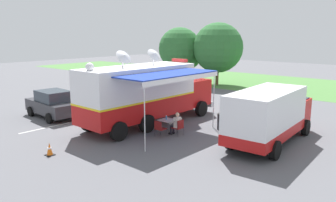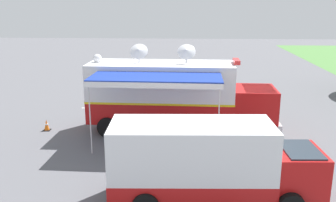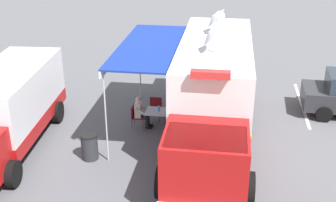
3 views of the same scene
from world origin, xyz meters
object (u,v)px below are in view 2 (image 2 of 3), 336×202
Objects in this scene: water_bottle at (160,127)px; support_truck at (208,162)px; folding_table at (160,131)px; car_behind_truck at (136,88)px; seated_responder at (159,136)px; traffic_cone at (47,125)px; trash_bin at (218,153)px; folding_chair_beside_table at (141,135)px; command_truck at (176,94)px; folding_chair_at_table at (158,141)px.

water_bottle is 0.03× the size of support_truck.
car_behind_truck is at bearing -164.47° from folding_table.
traffic_cone is at bearing -111.42° from seated_responder.
trash_bin is at bearing 66.82° from traffic_cone.
seated_responder is at bearing -2.49° from water_bottle.
seated_responder is (0.71, -0.03, -0.18)m from water_bottle.
car_behind_truck is at bearing -162.22° from support_truck.
folding_chair_beside_table reaches higher than folding_table.
folding_table is 0.94× the size of folding_chair_beside_table.
command_truck is at bearing 146.67° from folding_chair_beside_table.
folding_table is at bearing 177.33° from seated_responder.
trash_bin reaches higher than traffic_cone.
car_behind_truck is (-5.74, -2.82, -1.07)m from command_truck.
support_truck is 1.60× the size of car_behind_truck.
support_truck is (5.01, 1.91, 0.55)m from water_bottle.
trash_bin is at bearing 169.10° from support_truck.
seated_responder is at bearing -13.84° from command_truck.
command_truck is 4.65m from trash_bin.
folding_table is 0.19m from water_bottle.
trash_bin reaches higher than folding_chair_at_table.
folding_table is 0.65× the size of seated_responder.
water_bottle is 3.22m from trash_bin.
folding_chair_at_table is at bearing -2.35° from folding_table.
folding_chair_at_table is 0.70× the size of seated_responder.
command_truck reaches higher than traffic_cone.
car_behind_truck is (-7.84, -2.18, 0.21)m from folding_table.
water_bottle is at bearing 177.76° from folding_chair_at_table.
folding_chair_beside_table is at bearing -78.88° from folding_table.
folding_chair_beside_table is (0.17, -0.85, -0.16)m from folding_table.
command_truck is 2.38m from water_bottle.
trash_bin is 0.13× the size of support_truck.
command_truck is 3.07m from seated_responder.
car_behind_truck is (-6.11, 3.83, 0.60)m from traffic_cone.
seated_responder is 6.43m from traffic_cone.
folding_chair_beside_table is at bearing -33.33° from command_truck.
folding_chair_at_table is 2.76m from trash_bin.
traffic_cone is 10.40m from support_truck.
command_truck is at bearing 162.36° from water_bottle.
trash_bin is (1.29, 2.52, -0.20)m from seated_responder.
command_truck is 11.67× the size of folding_table.
folding_table is at bearing -158.75° from support_truck.
support_truck reaches higher than folding_table.
command_truck is 2.21× the size of car_behind_truck.
folding_table is 3.14m from trash_bin.
water_bottle is 0.26× the size of folding_chair_at_table.
water_bottle reaches higher than folding_table.
water_bottle is 0.95m from folding_chair_at_table.
support_truck is (3.01, -0.58, 0.93)m from trash_bin.
folding_table is 0.90× the size of trash_bin.
traffic_cone is at bearing -86.89° from command_truck.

